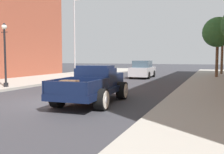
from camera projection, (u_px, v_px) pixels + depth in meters
The scene contains 7 objects.
ground_plane at pixel (52, 102), 10.90m from camera, with size 140.00×140.00×0.00m, color #333338.
hotrod_truck_navy at pixel (95, 85), 10.90m from camera, with size 2.38×5.02×1.58m.
car_background_silver at pixel (143, 70), 24.11m from camera, with size 2.00×4.37×1.65m.
street_lamp_near at pixel (5, 50), 15.20m from camera, with size 0.50×0.32×3.85m.
flagpole at pixel (76, 22), 27.00m from camera, with size 1.74×0.16×9.16m.
street_tree_third at pixel (218, 32), 23.09m from camera, with size 2.74×2.74×5.47m.
street_tree_farthest at pixel (223, 35), 27.68m from camera, with size 2.17×2.17×5.36m.
Camera 1 is at (6.42, -9.04, 1.90)m, focal length 40.57 mm.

